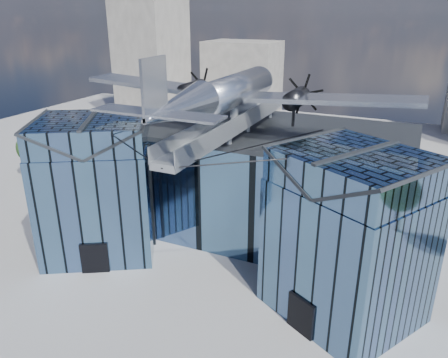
% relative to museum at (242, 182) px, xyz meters
% --- Properties ---
extents(ground_plane, '(120.00, 120.00, 0.00)m').
position_rel_museum_xyz_m(ground_plane, '(-0.00, -5.82, -5.54)').
color(ground_plane, gray).
extents(museum, '(32.88, 24.50, 17.60)m').
position_rel_museum_xyz_m(museum, '(0.00, 0.00, 0.00)').
color(museum, '#44658B').
rests_on(museum, ground).
extents(bg_towers, '(77.00, 24.50, 26.00)m').
position_rel_museum_xyz_m(bg_towers, '(1.45, 44.67, 4.47)').
color(bg_towers, gray).
rests_on(bg_towers, ground).
extents(tree_side_w, '(4.43, 4.43, 5.81)m').
position_rel_museum_xyz_m(tree_side_w, '(-29.47, 3.55, -1.61)').
color(tree_side_w, '#302013').
rests_on(tree_side_w, ground).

